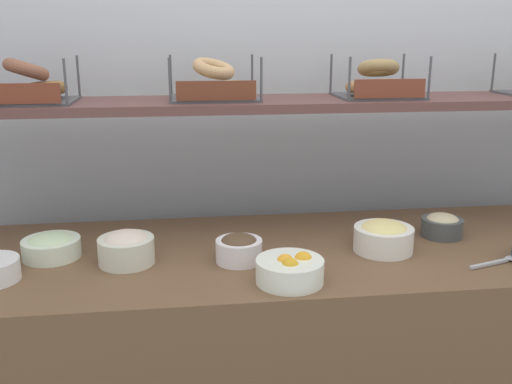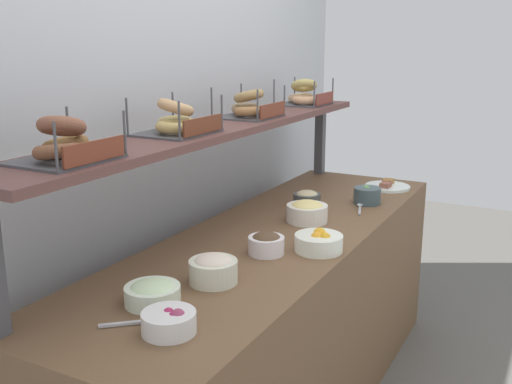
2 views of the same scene
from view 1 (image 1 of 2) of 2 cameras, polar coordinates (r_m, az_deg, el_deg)
name	(u,v)px [view 1 (image 1 of 2)]	position (r m, az deg, el deg)	size (l,w,h in m)	color
back_wall	(282,111)	(2.24, 2.64, 7.98)	(3.60, 0.06, 2.40)	silver
deli_counter	(309,369)	(1.99, 5.23, -17.01)	(2.40, 0.70, 0.85)	brown
upper_shelf	(297,103)	(1.96, 4.11, 8.78)	(2.36, 0.32, 0.03)	brown
bowl_scallion_spread	(51,246)	(1.81, -19.61, -5.05)	(0.17, 0.17, 0.07)	white
bowl_egg_salad	(383,236)	(1.79, 12.51, -4.29)	(0.18, 0.18, 0.10)	white
bowl_chocolate_spread	(239,248)	(1.67, -1.70, -5.57)	(0.14, 0.14, 0.08)	white
bowl_potato_salad	(126,247)	(1.70, -12.73, -5.38)	(0.16, 0.16, 0.10)	silver
bowl_tuna_salad	(442,225)	(1.97, 17.93, -3.14)	(0.13, 0.13, 0.08)	#464B4A
bowl_fruit_salad	(290,270)	(1.54, 3.41, -7.70)	(0.18, 0.18, 0.08)	white
serving_spoon_near_plate	(502,261)	(1.82, 23.19, -6.27)	(0.18, 0.07, 0.01)	#B7B7BC
serving_spoon_by_edge	(4,264)	(1.80, -23.65, -6.56)	(0.13, 0.14, 0.01)	#B7B7BC
bagel_basket_cinnamon_raisin	(27,87)	(1.96, -21.72, 9.66)	(0.29, 0.26, 0.14)	#4C4C51
bagel_basket_sesame	(213,85)	(1.92, -4.24, 10.47)	(0.29, 0.25, 0.14)	#4C4C51
bagel_basket_everything	(377,84)	(2.02, 11.92, 10.45)	(0.29, 0.27, 0.14)	#4C4C51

